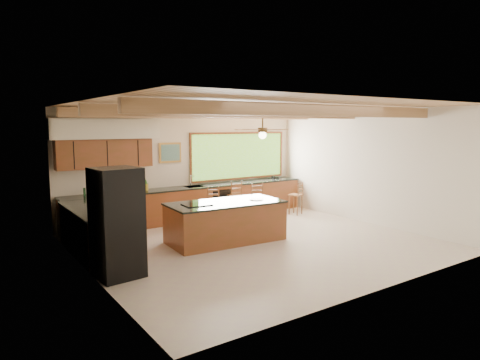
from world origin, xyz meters
TOP-DOWN VIEW (x-y plane):
  - ground at (0.00, 0.00)m, footprint 7.20×7.20m
  - room_shell at (-0.17, 0.65)m, footprint 7.27×6.54m
  - counter_run at (-0.82, 2.52)m, footprint 7.12×3.10m
  - island at (-0.49, 0.55)m, footprint 2.64×1.37m
  - refrigerator at (-3.22, -0.30)m, footprint 0.81×0.79m
  - bar_stool_a at (0.19, 2.20)m, footprint 0.47×0.47m
  - bar_stool_b at (1.32, 1.80)m, footprint 0.49×0.49m
  - bar_stool_c at (1.02, 2.39)m, footprint 0.46×0.46m
  - bar_stool_d at (2.76, 1.79)m, footprint 0.43×0.43m

SIDE VIEW (x-z plane):
  - ground at x=0.00m, z-range 0.00..0.00m
  - island at x=-0.49m, z-range -0.01..0.91m
  - counter_run at x=-0.82m, z-range -0.15..1.07m
  - bar_stool_d at x=2.76m, z-range 0.09..1.04m
  - bar_stool_a at x=0.19m, z-range 0.09..1.09m
  - bar_stool_b at x=1.32m, z-range 0.10..1.16m
  - bar_stool_c at x=1.02m, z-range 0.10..1.16m
  - refrigerator at x=-3.22m, z-range 0.00..1.89m
  - room_shell at x=-0.17m, z-range 0.70..3.72m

